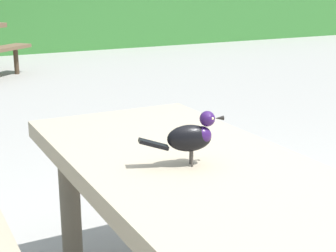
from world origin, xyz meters
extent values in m
cube|color=gray|center=(-0.38, 0.02, 0.70)|extent=(0.77, 1.81, 0.07)
cylinder|color=#635B4C|center=(-0.64, 0.73, 0.33)|extent=(0.09, 0.09, 0.67)
cylinder|color=#635B4C|center=(-0.11, 0.72, 0.33)|extent=(0.09, 0.09, 0.67)
cylinder|color=#635B4C|center=(0.32, 0.66, 0.20)|extent=(0.07, 0.07, 0.39)
ellipsoid|color=black|center=(-0.41, 0.10, 0.84)|extent=(0.16, 0.11, 0.09)
ellipsoid|color=#2D144C|center=(-0.37, 0.09, 0.84)|extent=(0.08, 0.08, 0.06)
sphere|color=#2D144C|center=(-0.35, 0.08, 0.90)|extent=(0.05, 0.05, 0.05)
sphere|color=#EAE08C|center=(-0.34, 0.10, 0.90)|extent=(0.01, 0.01, 0.01)
sphere|color=#EAE08C|center=(-0.35, 0.06, 0.90)|extent=(0.01, 0.01, 0.01)
cone|color=black|center=(-0.32, 0.07, 0.90)|extent=(0.03, 0.02, 0.02)
cube|color=black|center=(-0.53, 0.13, 0.82)|extent=(0.11, 0.06, 0.04)
cylinder|color=#47423D|center=(-0.40, 0.11, 0.77)|extent=(0.01, 0.01, 0.05)
cylinder|color=#47423D|center=(-0.41, 0.08, 0.77)|extent=(0.01, 0.01, 0.05)
cylinder|color=#423324|center=(0.35, 6.55, 0.20)|extent=(0.07, 0.07, 0.39)
camera|label=1|loc=(-1.23, -1.29, 1.33)|focal=54.63mm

